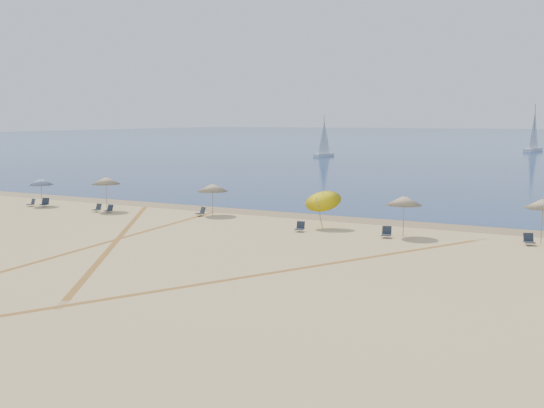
{
  "coord_description": "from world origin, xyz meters",
  "views": [
    {
      "loc": [
        18.3,
        -16.77,
        6.93
      ],
      "look_at": [
        0.0,
        20.0,
        1.3
      ],
      "focal_mm": 41.39,
      "sensor_mm": 36.0,
      "label": 1
    }
  ],
  "objects_px": {
    "umbrella_0": "(41,182)",
    "umbrella_1": "(106,180)",
    "chair_0": "(32,203)",
    "sailboat_0": "(534,137)",
    "chair_1": "(45,203)",
    "chair_6": "(387,233)",
    "umbrella_2": "(212,187)",
    "umbrella_3": "(322,198)",
    "chair_3": "(109,209)",
    "chair_2": "(97,208)",
    "umbrella_5": "(543,203)",
    "chair_5": "(300,227)",
    "sailboat_1": "(324,144)",
    "umbrella_4": "(404,200)",
    "chair_7": "(529,240)",
    "chair_4": "(201,212)"
  },
  "relations": [
    {
      "from": "chair_3",
      "to": "chair_7",
      "type": "distance_m",
      "value": 28.79
    },
    {
      "from": "chair_0",
      "to": "sailboat_0",
      "type": "xyz_separation_m",
      "value": [
        29.45,
        106.56,
        2.74
      ]
    },
    {
      "from": "umbrella_3",
      "to": "chair_4",
      "type": "distance_m",
      "value": 9.85
    },
    {
      "from": "chair_1",
      "to": "chair_2",
      "type": "xyz_separation_m",
      "value": [
        5.63,
        -0.27,
        -0.03
      ]
    },
    {
      "from": "chair_6",
      "to": "umbrella_3",
      "type": "bearing_deg",
      "value": 154.19
    },
    {
      "from": "chair_0",
      "to": "chair_5",
      "type": "distance_m",
      "value": 23.63
    },
    {
      "from": "chair_1",
      "to": "chair_2",
      "type": "bearing_deg",
      "value": -20.34
    },
    {
      "from": "chair_5",
      "to": "umbrella_1",
      "type": "bearing_deg",
      "value": 167.99
    },
    {
      "from": "umbrella_1",
      "to": "chair_1",
      "type": "distance_m",
      "value": 6.34
    },
    {
      "from": "umbrella_0",
      "to": "umbrella_3",
      "type": "height_order",
      "value": "umbrella_3"
    },
    {
      "from": "chair_1",
      "to": "chair_6",
      "type": "bearing_deg",
      "value": -18.83
    },
    {
      "from": "chair_2",
      "to": "chair_7",
      "type": "bearing_deg",
      "value": 9.28
    },
    {
      "from": "umbrella_4",
      "to": "umbrella_1",
      "type": "bearing_deg",
      "value": 179.4
    },
    {
      "from": "sailboat_1",
      "to": "sailboat_0",
      "type": "bearing_deg",
      "value": 58.88
    },
    {
      "from": "chair_4",
      "to": "chair_2",
      "type": "bearing_deg",
      "value": -142.91
    },
    {
      "from": "umbrella_1",
      "to": "chair_2",
      "type": "xyz_separation_m",
      "value": [
        -0.37,
        -0.63,
        -2.05
      ]
    },
    {
      "from": "chair_7",
      "to": "chair_5",
      "type": "bearing_deg",
      "value": 168.2
    },
    {
      "from": "chair_1",
      "to": "umbrella_0",
      "type": "bearing_deg",
      "value": 140.99
    },
    {
      "from": "umbrella_0",
      "to": "umbrella_1",
      "type": "bearing_deg",
      "value": 1.31
    },
    {
      "from": "umbrella_3",
      "to": "chair_6",
      "type": "bearing_deg",
      "value": -15.46
    },
    {
      "from": "chair_3",
      "to": "sailboat_1",
      "type": "bearing_deg",
      "value": 103.62
    },
    {
      "from": "umbrella_3",
      "to": "chair_2",
      "type": "height_order",
      "value": "umbrella_3"
    },
    {
      "from": "umbrella_2",
      "to": "umbrella_3",
      "type": "bearing_deg",
      "value": -9.39
    },
    {
      "from": "umbrella_1",
      "to": "sailboat_1",
      "type": "relative_size",
      "value": 0.36
    },
    {
      "from": "umbrella_2",
      "to": "umbrella_3",
      "type": "height_order",
      "value": "umbrella_3"
    },
    {
      "from": "umbrella_1",
      "to": "sailboat_1",
      "type": "bearing_deg",
      "value": 98.6
    },
    {
      "from": "umbrella_3",
      "to": "chair_2",
      "type": "bearing_deg",
      "value": -176.97
    },
    {
      "from": "umbrella_0",
      "to": "sailboat_0",
      "type": "relative_size",
      "value": 0.23
    },
    {
      "from": "umbrella_5",
      "to": "chair_5",
      "type": "height_order",
      "value": "umbrella_5"
    },
    {
      "from": "chair_1",
      "to": "chair_3",
      "type": "relative_size",
      "value": 1.29
    },
    {
      "from": "umbrella_1",
      "to": "chair_0",
      "type": "relative_size",
      "value": 3.81
    },
    {
      "from": "umbrella_0",
      "to": "chair_2",
      "type": "height_order",
      "value": "umbrella_0"
    },
    {
      "from": "umbrella_0",
      "to": "umbrella_3",
      "type": "distance_m",
      "value": 23.84
    },
    {
      "from": "chair_0",
      "to": "chair_7",
      "type": "height_order",
      "value": "chair_7"
    },
    {
      "from": "sailboat_0",
      "to": "umbrella_2",
      "type": "bearing_deg",
      "value": -82.01
    },
    {
      "from": "umbrella_3",
      "to": "umbrella_5",
      "type": "bearing_deg",
      "value": 3.13
    },
    {
      "from": "chair_2",
      "to": "sailboat_0",
      "type": "distance_m",
      "value": 108.93
    },
    {
      "from": "chair_3",
      "to": "chair_1",
      "type": "bearing_deg",
      "value": -177.72
    },
    {
      "from": "umbrella_2",
      "to": "sailboat_0",
      "type": "distance_m",
      "value": 105.02
    },
    {
      "from": "umbrella_4",
      "to": "chair_3",
      "type": "xyz_separation_m",
      "value": [
        -21.92,
        -0.38,
        -1.9
      ]
    },
    {
      "from": "umbrella_0",
      "to": "umbrella_4",
      "type": "xyz_separation_m",
      "value": [
        29.2,
        -0.09,
        0.21
      ]
    },
    {
      "from": "umbrella_3",
      "to": "umbrella_2",
      "type": "bearing_deg",
      "value": 170.61
    },
    {
      "from": "umbrella_0",
      "to": "chair_7",
      "type": "bearing_deg",
      "value": 0.95
    },
    {
      "from": "umbrella_0",
      "to": "umbrella_1",
      "type": "distance_m",
      "value": 6.54
    },
    {
      "from": "umbrella_0",
      "to": "sailboat_1",
      "type": "bearing_deg",
      "value": 93.37
    },
    {
      "from": "umbrella_5",
      "to": "chair_2",
      "type": "distance_m",
      "value": 30.57
    },
    {
      "from": "umbrella_1",
      "to": "umbrella_5",
      "type": "distance_m",
      "value": 30.11
    },
    {
      "from": "umbrella_3",
      "to": "chair_0",
      "type": "bearing_deg",
      "value": -177.66
    },
    {
      "from": "umbrella_2",
      "to": "chair_2",
      "type": "distance_m",
      "value": 9.09
    },
    {
      "from": "umbrella_0",
      "to": "chair_0",
      "type": "bearing_deg",
      "value": -136.12
    }
  ]
}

